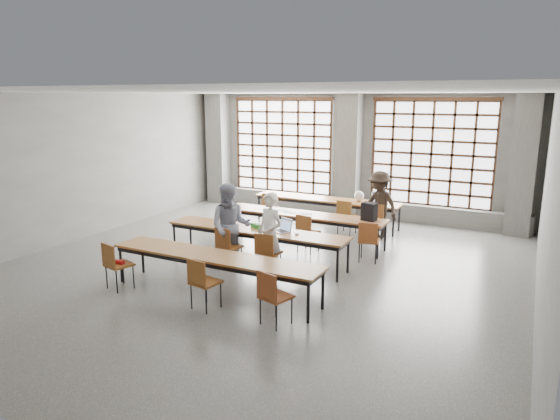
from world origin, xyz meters
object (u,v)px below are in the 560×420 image
at_px(chair_back_right, 377,217).
at_px(chair_near_mid, 202,279).
at_px(student_male, 270,234).
at_px(plastic_bag, 359,196).
at_px(chair_near_left, 115,261).
at_px(student_female, 231,226).
at_px(chair_mid_right, 369,238).
at_px(chair_front_left, 227,244).
at_px(backpack, 369,212).
at_px(laptop_back, 376,200).
at_px(green_box, 256,226).
at_px(desk_row_c, 256,232).
at_px(laptop_front, 283,228).
at_px(chair_back_left, 270,205).
at_px(chair_mid_left, 231,220).
at_px(student_back, 379,205).
at_px(mouse, 297,234).
at_px(desk_row_b, 302,216).
at_px(desk_row_d, 214,259).
at_px(red_pouch, 119,262).
at_px(chair_mid_centre, 306,229).
at_px(phone, 261,231).
at_px(chair_back_mid, 346,214).
at_px(desk_row_a, 326,201).
at_px(chair_front_right, 267,250).
at_px(chair_near_right, 272,293).

xyz_separation_m(chair_back_right, chair_near_mid, (-1.30, -5.43, 0.00)).
height_order(student_male, plastic_bag, student_male).
height_order(chair_near_left, student_female, student_female).
height_order(chair_mid_right, chair_near_mid, same).
bearing_deg(chair_front_left, backpack, 47.84).
relative_size(laptop_back, green_box, 1.49).
relative_size(desk_row_c, laptop_front, 8.85).
height_order(chair_back_left, student_male, student_male).
bearing_deg(chair_back_right, chair_back_left, 179.95).
distance_m(chair_mid_left, student_back, 3.64).
relative_size(chair_mid_left, mouse, 8.98).
height_order(mouse, green_box, green_box).
distance_m(desk_row_c, chair_near_left, 2.89).
height_order(chair_back_left, laptop_front, laptop_front).
distance_m(desk_row_b, desk_row_d, 3.56).
bearing_deg(chair_back_left, red_pouch, -92.23).
xyz_separation_m(chair_back_right, chair_mid_centre, (-1.06, -1.86, 0.00)).
bearing_deg(chair_mid_centre, phone, -111.51).
relative_size(laptop_back, backpack, 0.93).
bearing_deg(chair_near_left, student_female, 58.68).
bearing_deg(chair_back_mid, laptop_front, -96.57).
bearing_deg(laptop_back, plastic_bag, -172.47).
relative_size(desk_row_a, mouse, 40.82).
bearing_deg(laptop_front, phone, -152.54).
height_order(chair_mid_right, mouse, chair_mid_right).
height_order(desk_row_b, plastic_bag, plastic_bag).
xyz_separation_m(laptop_front, mouse, (0.38, -0.12, -0.04)).
bearing_deg(laptop_front, student_female, -145.32).
bearing_deg(desk_row_c, plastic_bag, 74.48).
height_order(chair_front_right, backpack, backpack).
xyz_separation_m(student_back, backpack, (0.15, -1.31, 0.11)).
bearing_deg(red_pouch, phone, 54.09).
relative_size(desk_row_d, student_male, 2.44).
height_order(desk_row_b, laptop_front, laptop_front).
relative_size(chair_back_mid, chair_mid_left, 1.00).
bearing_deg(desk_row_a, chair_back_left, -155.57).
bearing_deg(chair_near_left, chair_front_left, 57.23).
height_order(desk_row_b, green_box, green_box).
height_order(chair_back_mid, chair_near_left, same).
bearing_deg(desk_row_a, backpack, -45.97).
xyz_separation_m(chair_back_mid, student_back, (0.81, 0.13, 0.29)).
distance_m(desk_row_a, student_female, 4.12).
relative_size(chair_mid_left, chair_near_left, 1.00).
xyz_separation_m(chair_mid_left, laptop_front, (1.89, -0.99, 0.25)).
relative_size(chair_back_mid, mouse, 8.98).
bearing_deg(chair_back_mid, chair_near_right, -81.63).
bearing_deg(mouse, backpack, 63.04).
relative_size(student_back, red_pouch, 8.25).
xyz_separation_m(chair_near_left, student_back, (3.21, 5.55, 0.29)).
distance_m(desk_row_d, red_pouch, 1.79).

